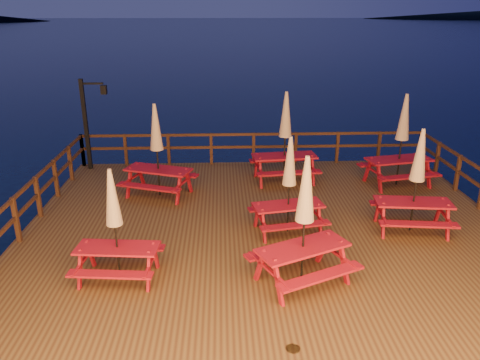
{
  "coord_description": "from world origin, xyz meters",
  "views": [
    {
      "loc": [
        -1.09,
        -10.64,
        5.54
      ],
      "look_at": [
        -0.64,
        0.6,
        1.37
      ],
      "focal_mm": 35.0,
      "sensor_mm": 36.0,
      "label": 1
    }
  ],
  "objects": [
    {
      "name": "picnic_table_2",
      "position": [
        0.45,
        -2.66,
        1.76
      ],
      "size": [
        2.3,
        2.14,
        2.62
      ],
      "rotation": [
        0.0,
        0.0,
        0.44
      ],
      "color": "maroon",
      "rests_on": "deck"
    },
    {
      "name": "picnic_table_1",
      "position": [
        -3.19,
        -2.37,
        1.61
      ],
      "size": [
        1.74,
        1.48,
        2.32
      ],
      "rotation": [
        0.0,
        0.0,
        -0.09
      ],
      "color": "maroon",
      "rests_on": "deck"
    },
    {
      "name": "ground",
      "position": [
        0.0,
        0.0,
        0.0
      ],
      "size": [
        500.0,
        500.0,
        0.0
      ],
      "primitive_type": "plane",
      "color": "black",
      "rests_on": "ground"
    },
    {
      "name": "picnic_table_4",
      "position": [
        4.26,
        2.61,
        1.85
      ],
      "size": [
        2.22,
        1.95,
        2.79
      ],
      "rotation": [
        0.0,
        0.0,
        0.19
      ],
      "color": "maroon",
      "rests_on": "deck"
    },
    {
      "name": "lamp_post",
      "position": [
        -5.39,
        4.55,
        2.2
      ],
      "size": [
        0.85,
        0.18,
        3.0
      ],
      "color": "black",
      "rests_on": "deck"
    },
    {
      "name": "railing",
      "position": [
        0.0,
        1.78,
        1.16
      ],
      "size": [
        11.8,
        9.75,
        1.1
      ],
      "color": "#322310",
      "rests_on": "deck"
    },
    {
      "name": "deck",
      "position": [
        0.0,
        0.0,
        0.2
      ],
      "size": [
        12.0,
        10.0,
        0.4
      ],
      "primitive_type": "cube",
      "color": "#4C2E18",
      "rests_on": "ground"
    },
    {
      "name": "picnic_table_5",
      "position": [
        3.48,
        -0.5,
        1.73
      ],
      "size": [
        1.94,
        1.66,
        2.55
      ],
      "rotation": [
        0.0,
        0.0,
        -0.12
      ],
      "color": "maroon",
      "rests_on": "deck"
    },
    {
      "name": "picnic_table_3",
      "position": [
        0.47,
        -0.44,
        1.64
      ],
      "size": [
        1.9,
        1.66,
        2.39
      ],
      "rotation": [
        0.0,
        0.0,
        0.19
      ],
      "color": "maroon",
      "rests_on": "deck"
    },
    {
      "name": "picnic_table_6",
      "position": [
        0.83,
        3.07,
        1.86
      ],
      "size": [
        2.12,
        1.81,
        2.8
      ],
      "rotation": [
        0.0,
        0.0,
        0.11
      ],
      "color": "maroon",
      "rests_on": "deck"
    },
    {
      "name": "deck_piles",
      "position": [
        0.0,
        0.0,
        -0.3
      ],
      "size": [
        11.44,
        9.44,
        1.4
      ],
      "color": "#322310",
      "rests_on": "ground"
    },
    {
      "name": "picnic_table_0",
      "position": [
        -2.92,
        2.06,
        1.79
      ],
      "size": [
        2.28,
        2.09,
        2.67
      ],
      "rotation": [
        0.0,
        0.0,
        -0.35
      ],
      "color": "maroon",
      "rests_on": "deck"
    }
  ]
}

